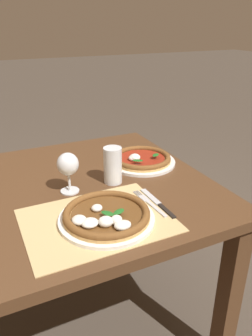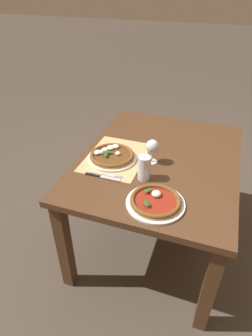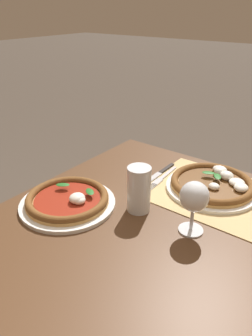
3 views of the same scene
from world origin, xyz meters
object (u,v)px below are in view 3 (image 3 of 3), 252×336
object	(u,v)px
pizza_near	(213,184)
knife	(158,174)
wine_glass	(194,199)
pizza_far	(68,200)
fork	(162,178)
pint_glass	(139,190)

from	to	relation	value
pizza_near	knife	xyz separation A→B (m)	(0.20, 0.03, -0.02)
wine_glass	knife	distance (m)	0.35
pizza_near	knife	distance (m)	0.21
pizza_near	pizza_far	distance (m)	0.49
wine_glass	fork	xyz separation A→B (m)	(0.22, -0.21, -0.10)
wine_glass	pint_glass	bearing A→B (deg)	0.94
pizza_far	wine_glass	world-z (taller)	wine_glass
pint_glass	wine_glass	bearing A→B (deg)	-179.06
fork	wine_glass	bearing A→B (deg)	136.67
pizza_near	fork	size ratio (longest dim) A/B	1.54
pizza_near	wine_glass	size ratio (longest dim) A/B	1.99
pizza_far	wine_glass	bearing A→B (deg)	-161.96
pizza_near	fork	world-z (taller)	pizza_near
pizza_near	pizza_far	bearing A→B (deg)	48.72
pizza_far	fork	size ratio (longest dim) A/B	1.50
wine_glass	pint_glass	size ratio (longest dim) A/B	1.07
pizza_near	wine_glass	distance (m)	0.26
wine_glass	pint_glass	distance (m)	0.18
pizza_near	pint_glass	bearing A→B (deg)	62.11
fork	knife	distance (m)	0.03
pizza_far	knife	size ratio (longest dim) A/B	1.40
pizza_far	knife	distance (m)	0.36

